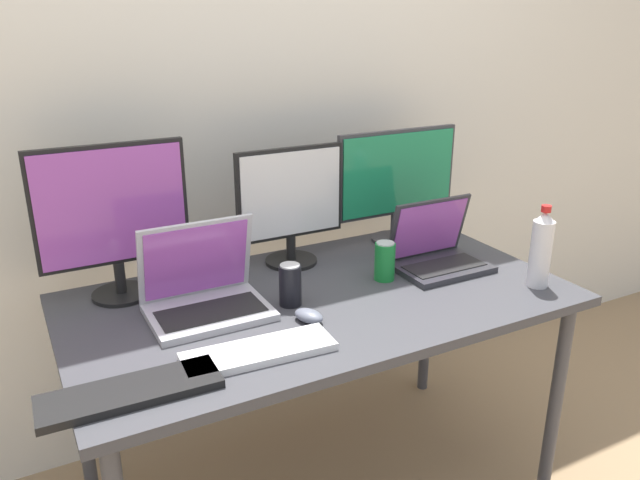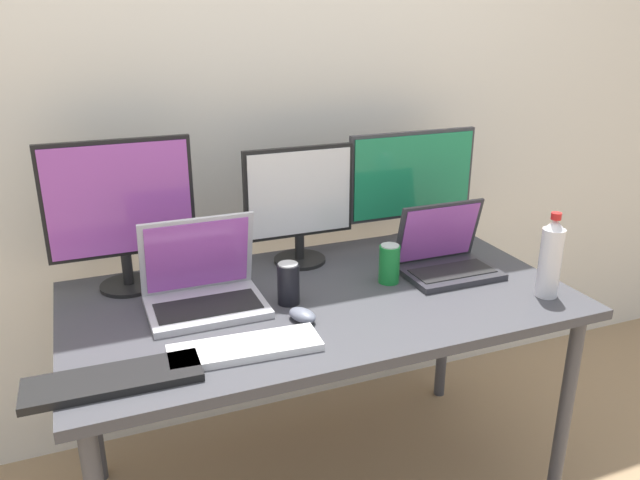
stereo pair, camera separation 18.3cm
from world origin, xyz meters
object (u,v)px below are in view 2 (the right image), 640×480
Objects in this scene: monitor_left at (120,208)px; soda_can_by_laptop at (389,264)px; keyboard_main at (245,348)px; water_bottle at (550,258)px; work_desk at (320,314)px; soda_can_near_keyboard at (288,283)px; monitor_center at (299,202)px; laptop_silver at (203,287)px; mouse_by_keyboard at (302,315)px; monitor_right at (412,182)px; keyboard_aux at (113,380)px; laptop_secondary at (445,257)px.

soda_can_by_laptop is (0.77, -0.27, -0.20)m from monitor_left.
keyboard_main is 0.94m from water_bottle.
work_desk is 0.16m from soda_can_near_keyboard.
keyboard_main is at bearing -123.08° from monitor_center.
laptop_silver is at bearing 101.20° from keyboard_main.
monitor_center is (0.04, 0.28, 0.28)m from work_desk.
monitor_left reaches higher than monitor_center.
laptop_silver reaches higher than work_desk.
soda_can_near_keyboard is 0.35m from soda_can_by_laptop.
mouse_by_keyboard is at bearing 31.71° from keyboard_main.
monitor_right is (1.01, 0.02, -0.02)m from monitor_left.
keyboard_main is at bearing -155.16° from soda_can_by_laptop.
keyboard_main is at bearing -141.62° from work_desk.
soda_can_near_keyboard is (0.52, 0.25, 0.05)m from keyboard_aux.
laptop_silver reaches higher than laptop_secondary.
monitor_center reaches higher than mouse_by_keyboard.
soda_can_near_keyboard is at bearing -34.39° from monitor_left.
soda_can_near_keyboard is at bearing 52.71° from keyboard_main.
keyboard_main is (-0.75, -0.25, -0.04)m from laptop_secondary.
monitor_right is 0.59m from water_bottle.
work_desk is 0.68m from monitor_left.
monitor_right reaches higher than keyboard_aux.
water_bottle is at bearing -55.67° from laptop_secondary.
monitor_left is 1.04m from laptop_secondary.
monitor_center is (0.57, 0.00, -0.04)m from monitor_left.
soda_can_near_keyboard is at bearing 66.58° from mouse_by_keyboard.
work_desk is 5.71× the size of water_bottle.
laptop_silver is at bearing 169.16° from work_desk.
water_bottle is at bearing -41.77° from monitor_center.
monitor_right is 1.25m from keyboard_aux.
mouse_by_keyboard is (-0.56, -0.15, -0.04)m from laptop_secondary.
keyboard_aux is at bearing -171.56° from keyboard_main.
monitor_left is at bearing 145.61° from soda_can_near_keyboard.
laptop_secondary is at bearing -3.43° from laptop_silver.
laptop_silver is at bearing 176.57° from laptop_secondary.
laptop_secondary is at bearing -32.48° from monitor_center.
laptop_silver is at bearing -150.29° from monitor_center.
monitor_left is at bearing -179.91° from monitor_center.
laptop_secondary is 0.34m from water_bottle.
laptop_silver is (-0.82, -0.23, -0.18)m from monitor_right.
laptop_secondary reaches higher than soda_can_by_laptop.
work_desk is at bearing -148.05° from monitor_right.
monitor_right is at bearing 50.43° from soda_can_by_laptop.
soda_can_near_keyboard is at bearing -116.01° from monitor_center.
monitor_right is 5.34× the size of mouse_by_keyboard.
mouse_by_keyboard is at bearing -128.52° from work_desk.
monitor_right is (0.44, 0.02, 0.02)m from monitor_center.
keyboard_aux is (-1.07, -0.28, -0.04)m from laptop_secondary.
monitor_left is 1.54× the size of laptop_secondary.
water_bottle reaches higher than work_desk.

